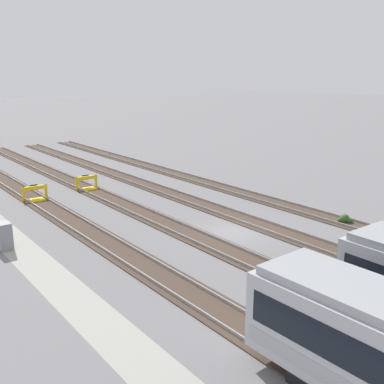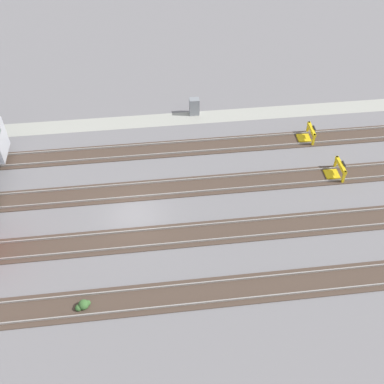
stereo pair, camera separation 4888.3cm
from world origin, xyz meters
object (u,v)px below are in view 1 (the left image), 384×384
Objects in this scene: bumper_stop_near_inner_track at (88,184)px; bumper_stop_nearest_track at (36,194)px; weed_clump at (345,219)px; electrical_cabinet at (5,236)px.

bumper_stop_nearest_track is at bearing -80.36° from bumper_stop_near_inner_track.
bumper_stop_near_inner_track is at bearing 99.64° from bumper_stop_nearest_track.
bumper_stop_nearest_track is 1.00× the size of bumper_stop_near_inner_track.
weed_clump is at bearing 38.44° from bumper_stop_nearest_track.
weed_clump is (19.37, 9.84, -0.27)m from bumper_stop_near_inner_track.
weed_clump is (18.54, 14.72, -0.27)m from bumper_stop_nearest_track.
bumper_stop_nearest_track reaches higher than weed_clump.
weed_clump is at bearing 65.04° from electrical_cabinet.
bumper_stop_nearest_track is 23.68m from weed_clump.
bumper_stop_near_inner_track reaches higher than weed_clump.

